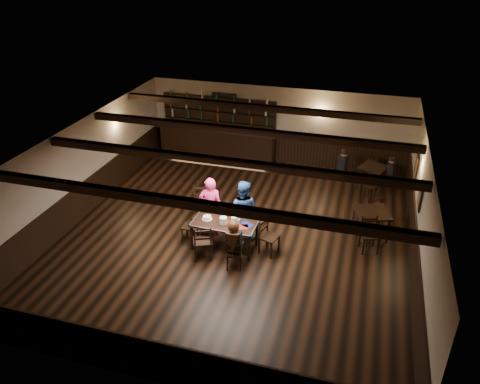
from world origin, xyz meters
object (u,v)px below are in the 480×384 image
(cake, at_px, (207,218))
(man_blue, at_px, (243,210))
(dining_table, at_px, (225,225))
(chair_near_left, at_px, (203,240))
(woman_pink, at_px, (210,207))
(bar_counter, at_px, (218,139))
(chair_near_right, at_px, (234,253))

(cake, bearing_deg, man_blue, 36.78)
(dining_table, distance_m, chair_near_left, 0.74)
(woman_pink, bearing_deg, man_blue, 169.79)
(bar_counter, bearing_deg, chair_near_left, -74.90)
(man_blue, distance_m, bar_counter, 5.27)
(dining_table, distance_m, woman_pink, 0.76)
(bar_counter, bearing_deg, chair_near_right, -68.22)
(chair_near_right, xyz_separation_m, man_blue, (-0.18, 1.40, 0.36))
(chair_near_right, distance_m, woman_pink, 1.70)
(cake, bearing_deg, chair_near_left, -79.93)
(chair_near_right, xyz_separation_m, woman_pink, (-1.03, 1.30, 0.37))
(woman_pink, height_order, man_blue, woman_pink)
(chair_near_right, bearing_deg, bar_counter, 111.78)
(dining_table, height_order, cake, cake)
(chair_near_right, relative_size, bar_counter, 0.18)
(dining_table, distance_m, bar_counter, 5.71)
(chair_near_left, height_order, cake, chair_near_left)
(man_blue, relative_size, cake, 6.34)
(dining_table, relative_size, woman_pink, 0.98)
(dining_table, relative_size, cake, 6.33)
(man_blue, distance_m, cake, 0.97)
(dining_table, bearing_deg, man_blue, 63.89)
(man_blue, height_order, bar_counter, bar_counter)
(chair_near_right, xyz_separation_m, bar_counter, (-2.46, 6.15, 0.26))
(woman_pink, bearing_deg, chair_near_right, 111.31)
(chair_near_left, distance_m, cake, 0.72)
(chair_near_right, height_order, man_blue, man_blue)
(woman_pink, distance_m, bar_counter, 5.06)
(chair_near_left, bearing_deg, woman_pink, 99.56)
(chair_near_left, height_order, man_blue, man_blue)
(chair_near_right, relative_size, woman_pink, 0.48)
(chair_near_left, relative_size, woman_pink, 0.58)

